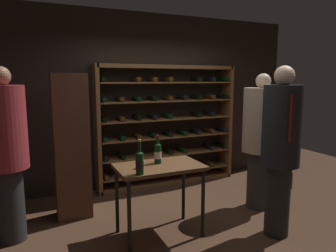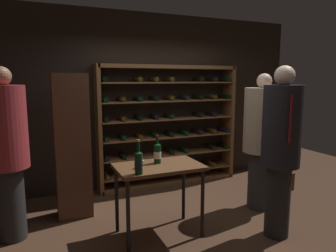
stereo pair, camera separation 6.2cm
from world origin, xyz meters
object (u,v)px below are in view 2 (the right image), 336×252
Objects in this scene: person_bystander_red_print at (281,144)px; display_cabinet at (72,146)px; person_guest_khaki at (262,136)px; wine_crate at (276,181)px; wine_bottle_green_slim at (139,162)px; wine_rack at (168,126)px; tasting_table at (159,174)px; person_guest_blue_shirt at (7,147)px; wine_bottle_amber_reserve at (157,153)px; wine_glass_stemmed_right at (140,159)px.

person_bystander_red_print reaches higher than display_cabinet.
person_guest_khaki is 3.95× the size of wine_crate.
person_guest_khaki reaches higher than wine_crate.
display_cabinet is 1.30m from wine_bottle_green_slim.
wine_bottle_green_slim is at bearing -121.30° from wine_rack.
display_cabinet is at bearing 123.93° from person_bystander_red_print.
tasting_table reaches higher than wine_crate.
person_guest_blue_shirt reaches higher than wine_crate.
person_guest_blue_shirt is 3.20m from person_guest_khaki.
person_bystander_red_print reaches higher than tasting_table.
wine_rack reaches higher than tasting_table.
person_bystander_red_print is at bearing -27.50° from wine_bottle_amber_reserve.
tasting_table is 0.50× the size of person_bystander_red_print.
person_guest_blue_shirt is 5.34× the size of wine_bottle_green_slim.
wine_bottle_amber_reserve is 2.26× the size of wine_glass_stemmed_right.
wine_glass_stemmed_right is at bearing 74.45° from person_guest_blue_shirt.
wine_glass_stemmed_right is at bearing -165.34° from wine_crate.
display_cabinet reaches higher than wine_glass_stemmed_right.
person_guest_blue_shirt is 1.48m from wine_glass_stemmed_right.
person_guest_khaki is (0.78, -1.47, 0.02)m from wine_rack.
wine_glass_stemmed_right reaches higher than tasting_table.
wine_bottle_green_slim is at bearing 147.67° from person_bystander_red_print.
wine_glass_stemmed_right is (1.35, -0.59, -0.13)m from person_guest_blue_shirt.
wine_bottle_green_slim is 1.09× the size of wine_bottle_amber_reserve.
wine_crate is (0.75, 0.48, -0.90)m from person_guest_khaki.
tasting_table is 1.29m from display_cabinet.
display_cabinet is at bearing 132.15° from tasting_table.
person_guest_khaki reaches higher than wine_bottle_green_slim.
person_guest_blue_shirt is 4.04m from wine_crate.
wine_bottle_green_slim reaches higher than tasting_table.
display_cabinet is 1.22m from wine_bottle_amber_reserve.
wine_rack reaches higher than person_bystander_red_print.
wine_bottle_amber_reserve reaches higher than wine_crate.
wine_rack is at bearing 63.32° from tasting_table.
wine_rack is 2.63m from person_guest_blue_shirt.
wine_bottle_green_slim is at bearing -161.78° from wine_crate.
person_guest_khaki is at bearing -147.20° from wine_crate.
wine_bottle_green_slim is 2.48× the size of wine_glass_stemmed_right.
wine_rack is at bearing 57.67° from wine_glass_stemmed_right.
person_guest_khaki is (1.60, 0.16, 0.31)m from tasting_table.
person_bystander_red_print is (-0.34, -0.72, 0.05)m from person_guest_khaki.
wine_bottle_green_slim is 0.22m from wine_glass_stemmed_right.
wine_rack is 6.77× the size of wine_bottle_green_slim.
person_guest_blue_shirt is 3.05m from person_bystander_red_print.
person_bystander_red_print is (2.84, -1.12, 0.01)m from person_guest_blue_shirt.
person_guest_khaki is at bearing 11.61° from wine_bottle_green_slim.
wine_crate is (2.35, 0.64, -0.59)m from tasting_table.
wine_crate is (1.09, 1.20, -0.94)m from person_bystander_red_print.
person_bystander_red_print is at bearing -78.54° from wine_rack.
person_guest_blue_shirt is at bearing 156.22° from wine_glass_stemmed_right.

